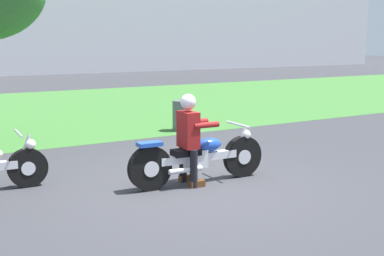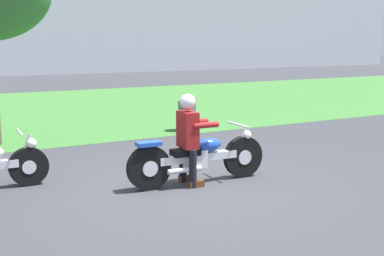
# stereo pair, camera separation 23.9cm
# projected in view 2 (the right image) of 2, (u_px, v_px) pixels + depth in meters

# --- Properties ---
(ground) EXTENTS (120.00, 120.00, 0.00)m
(ground) POSITION_uv_depth(u_px,v_px,m) (193.00, 188.00, 7.50)
(ground) COLOR #38383D
(grass_verge) EXTENTS (60.00, 12.00, 0.01)m
(grass_verge) POSITION_uv_depth(u_px,v_px,m) (48.00, 110.00, 16.05)
(grass_verge) COLOR #3D7533
(grass_verge) RESTS_ON ground
(motorcycle_lead) EXTENTS (2.33, 0.66, 0.90)m
(motorcycle_lead) POSITION_uv_depth(u_px,v_px,m) (199.00, 158.00, 7.69)
(motorcycle_lead) COLOR black
(motorcycle_lead) RESTS_ON ground
(rider_lead) EXTENTS (0.56, 0.48, 1.42)m
(rider_lead) POSITION_uv_depth(u_px,v_px,m) (189.00, 132.00, 7.54)
(rider_lead) COLOR black
(rider_lead) RESTS_ON ground
(trash_can) EXTENTS (0.45, 0.45, 0.76)m
(trash_can) POSITION_uv_depth(u_px,v_px,m) (187.00, 116.00, 12.27)
(trash_can) COLOR #595E5B
(trash_can) RESTS_ON ground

